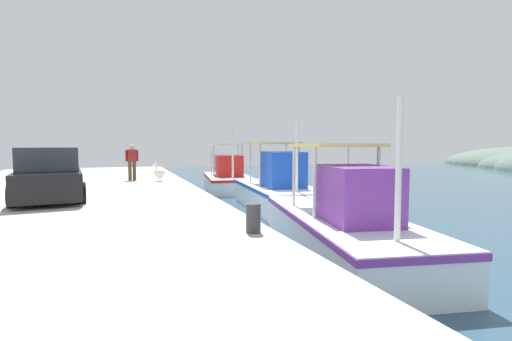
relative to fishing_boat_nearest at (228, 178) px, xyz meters
name	(u,v)px	position (x,y,z in m)	size (l,w,h in m)	color
quay_pier	(33,223)	(8.32, -7.60, -0.24)	(36.00, 10.00, 0.80)	#BCB7AD
fishing_boat_nearest	(228,178)	(0.00, 0.00, 0.00)	(5.72, 2.94, 3.38)	white
fishing_boat_second	(278,190)	(6.48, 0.20, 0.08)	(5.77, 2.74, 3.33)	white
fishing_boat_third	(343,225)	(12.42, -0.76, 0.04)	(6.63, 3.22, 3.21)	white
pelican	(159,172)	(2.18, -3.78, 0.56)	(0.91, 0.69, 0.82)	tan
fisherman_standing	(132,160)	(1.13, -4.91, 1.08)	(0.30, 0.58, 1.67)	#4C3823
parked_car	(49,176)	(6.85, -7.41, 0.88)	(4.27, 2.24, 1.57)	black
mooring_bollard_nearest	(253,218)	(12.94, -3.05, 0.44)	(0.28, 0.28, 0.55)	#333338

